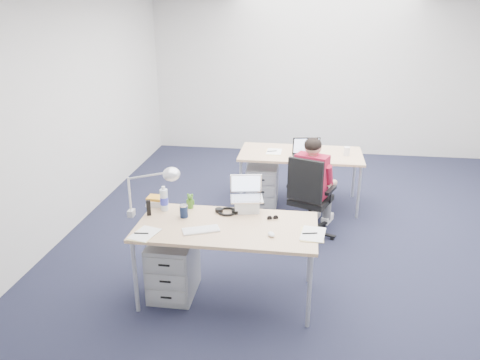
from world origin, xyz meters
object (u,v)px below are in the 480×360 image
(drawer_pedestal_near, at_px, (173,267))
(water_bottle, at_px, (164,198))
(drawer_pedestal_far, at_px, (262,185))
(office_chair, at_px, (309,213))
(bear_figurine, at_px, (190,201))
(silver_laptop, at_px, (247,195))
(book_stack, at_px, (157,201))
(cordless_phone, at_px, (149,208))
(computer_mouse, at_px, (271,234))
(desk_far, at_px, (301,156))
(desk_lamp, at_px, (146,191))
(sunglasses, at_px, (273,218))
(dark_laptop, at_px, (308,148))
(wireless_keyboard, at_px, (201,230))
(far_cup, at_px, (347,151))
(headphones, at_px, (227,211))
(seated_person, at_px, (315,184))
(can_koozie, at_px, (184,211))
(desk_near, at_px, (227,230))

(drawer_pedestal_near, bearing_deg, water_bottle, 117.15)
(drawer_pedestal_near, distance_m, drawer_pedestal_far, 2.29)
(office_chair, relative_size, bear_figurine, 6.65)
(silver_laptop, distance_m, book_stack, 0.89)
(bear_figurine, xyz_separation_m, cordless_phone, (-0.34, -0.22, 0.00))
(computer_mouse, bearing_deg, desk_far, 63.16)
(desk_far, xyz_separation_m, desk_lamp, (-1.35, -2.20, 0.31))
(desk_far, height_order, water_bottle, water_bottle)
(water_bottle, xyz_separation_m, sunglasses, (1.04, -0.06, -0.11))
(computer_mouse, xyz_separation_m, dark_laptop, (0.28, 2.20, 0.11))
(drawer_pedestal_near, height_order, wireless_keyboard, wireless_keyboard)
(desk_far, distance_m, wireless_keyboard, 2.53)
(drawer_pedestal_far, xyz_separation_m, water_bottle, (-0.75, -1.94, 0.58))
(desk_far, distance_m, far_cup, 0.60)
(cordless_phone, bearing_deg, desk_far, 37.29)
(headphones, bearing_deg, sunglasses, -6.70)
(silver_laptop, xyz_separation_m, desk_lamp, (-0.88, -0.28, 0.10))
(sunglasses, relative_size, dark_laptop, 0.30)
(seated_person, xyz_separation_m, sunglasses, (-0.40, -1.32, 0.15))
(wireless_keyboard, bearing_deg, desk_far, 48.30)
(book_stack, bearing_deg, drawer_pedestal_far, 64.78)
(drawer_pedestal_near, xyz_separation_m, wireless_keyboard, (0.30, -0.11, 0.46))
(silver_laptop, height_order, desk_lamp, desk_lamp)
(can_koozie, distance_m, desk_lamp, 0.39)
(computer_mouse, bearing_deg, water_bottle, 137.66)
(headphones, relative_size, bear_figurine, 1.58)
(can_koozie, bearing_deg, desk_near, -15.51)
(bear_figurine, height_order, far_cup, bear_figurine)
(desk_near, bearing_deg, cordless_phone, 171.96)
(silver_laptop, xyz_separation_m, can_koozie, (-0.55, -0.23, -0.10))
(drawer_pedestal_far, relative_size, desk_lamp, 1.06)
(desk_lamp, bearing_deg, computer_mouse, 1.25)
(wireless_keyboard, xyz_separation_m, cordless_phone, (-0.55, 0.24, 0.07))
(office_chair, relative_size, water_bottle, 4.10)
(drawer_pedestal_near, bearing_deg, can_koozie, 58.75)
(can_koozie, bearing_deg, wireless_keyboard, -49.12)
(can_koozie, height_order, sunglasses, can_koozie)
(headphones, bearing_deg, wireless_keyboard, -108.65)
(silver_laptop, relative_size, water_bottle, 1.33)
(computer_mouse, height_order, book_stack, book_stack)
(seated_person, distance_m, computer_mouse, 1.70)
(seated_person, distance_m, desk_lamp, 2.14)
(desk_near, xyz_separation_m, drawer_pedestal_far, (0.11, 2.18, -0.41))
(seated_person, xyz_separation_m, cordless_phone, (-1.54, -1.40, 0.21))
(seated_person, height_order, drawer_pedestal_near, seated_person)
(desk_far, distance_m, desk_lamp, 2.60)
(drawer_pedestal_far, height_order, computer_mouse, computer_mouse)
(computer_mouse, relative_size, bear_figurine, 0.58)
(can_koozie, bearing_deg, drawer_pedestal_far, 75.57)
(wireless_keyboard, distance_m, book_stack, 0.73)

